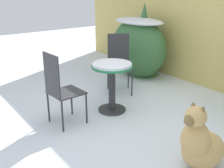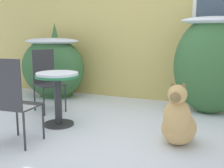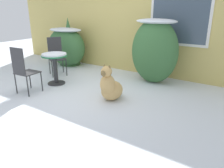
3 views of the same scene
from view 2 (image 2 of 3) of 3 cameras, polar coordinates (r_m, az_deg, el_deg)
The scene contains 9 objects.
ground_plane at distance 3.41m, azimuth -3.92°, elevation -10.83°, with size 16.00×16.00×0.00m, color silver.
house_wall at distance 5.21m, azimuth 8.05°, elevation 11.43°, with size 8.00×0.10×2.63m.
shrub_left at distance 5.49m, azimuth -12.03°, elevation 3.57°, with size 1.31×0.81×1.14m.
shrub_middle at distance 4.50m, azimuth 19.46°, elevation 3.93°, with size 1.11×0.69×1.47m.
evergreen_bush at distance 5.61m, azimuth -11.38°, elevation 4.81°, with size 0.64×0.64×1.42m.
patio_table at distance 3.79m, azimuth -10.99°, elevation -0.57°, with size 0.58×0.58×0.72m.
patio_chair_near_table at distance 4.57m, azimuth -13.10°, elevation 1.11°, with size 0.54×0.54×0.97m.
patio_chair_far_side at distance 3.20m, azimuth -19.28°, elevation -3.06°, with size 0.42×0.42×0.97m.
dog at distance 3.18m, azimuth 13.31°, elevation -7.59°, with size 0.39×0.67×0.72m.
Camera 2 is at (1.42, -2.84, 1.22)m, focal length 45.00 mm.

